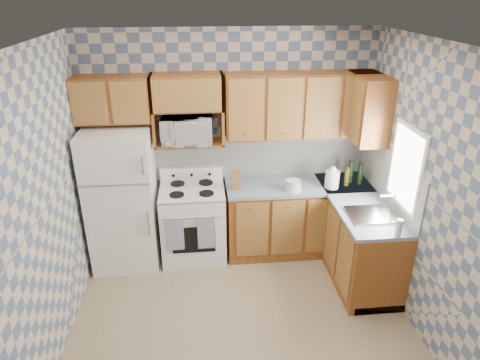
{
  "coord_description": "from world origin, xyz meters",
  "views": [
    {
      "loc": [
        -0.35,
        -3.3,
        3.1
      ],
      "look_at": [
        0.05,
        0.75,
        1.25
      ],
      "focal_mm": 32.0,
      "sensor_mm": 36.0,
      "label": 1
    }
  ],
  "objects_px": {
    "stove_body": "(194,223)",
    "refrigerator": "(123,199)",
    "microwave": "(187,130)",
    "electric_kettle": "(332,179)"
  },
  "relations": [
    {
      "from": "refrigerator",
      "to": "electric_kettle",
      "type": "height_order",
      "value": "refrigerator"
    },
    {
      "from": "stove_body",
      "to": "electric_kettle",
      "type": "height_order",
      "value": "electric_kettle"
    },
    {
      "from": "refrigerator",
      "to": "microwave",
      "type": "relative_size",
      "value": 2.97
    },
    {
      "from": "stove_body",
      "to": "refrigerator",
      "type": "bearing_deg",
      "value": -178.22
    },
    {
      "from": "stove_body",
      "to": "microwave",
      "type": "bearing_deg",
      "value": 99.52
    },
    {
      "from": "stove_body",
      "to": "microwave",
      "type": "height_order",
      "value": "microwave"
    },
    {
      "from": "refrigerator",
      "to": "microwave",
      "type": "xyz_separation_m",
      "value": [
        0.78,
        0.15,
        0.77
      ]
    },
    {
      "from": "refrigerator",
      "to": "electric_kettle",
      "type": "xyz_separation_m",
      "value": [
        2.46,
        -0.1,
        0.19
      ]
    },
    {
      "from": "refrigerator",
      "to": "microwave",
      "type": "distance_m",
      "value": 1.11
    },
    {
      "from": "microwave",
      "to": "electric_kettle",
      "type": "relative_size",
      "value": 2.68
    }
  ]
}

